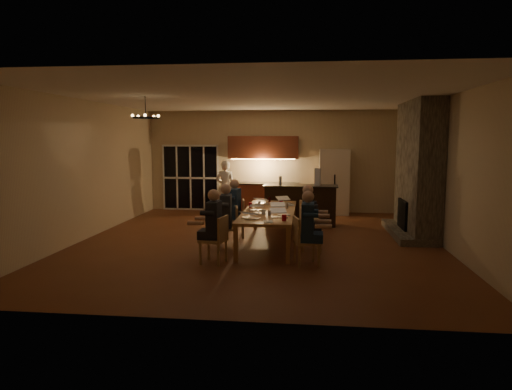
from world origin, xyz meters
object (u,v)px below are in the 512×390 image
object	(u,v)px
laptop_d	(278,206)
redcup_far	(281,200)
chair_left_mid	(227,228)
chair_right_near	(307,241)
standing_person	(226,187)
mug_front	(264,212)
person_left_far	(235,208)
chair_left_near	(213,240)
chair_right_mid	(311,229)
person_right_mid	(308,218)
mug_back	(259,203)
chandelier	(146,118)
laptop_a	(251,213)
can_right	(287,206)
bar_blender	(318,177)
dining_table	(269,227)
redcup_near	(284,218)
plate_far	(290,205)
plate_left	(247,217)
can_silver	(269,213)
laptop_b	(279,212)
bar_bottle	(280,180)
mug_mid	(273,204)
laptop_f	(285,199)
chair_right_far	(311,220)
can_cola	(269,199)
chair_left_far	(235,218)
laptop_c	(256,205)
refrigerator	(334,182)
person_left_near	(214,226)
person_right_near	(308,228)
bar_island	(300,205)
laptop_e	(263,199)
person_left_mid	(226,216)
plate_near	(284,215)

from	to	relation	value
laptop_d	redcup_far	bearing A→B (deg)	80.82
chair_left_mid	chair_right_near	world-z (taller)	same
standing_person	mug_front	bearing A→B (deg)	112.74
person_left_far	mug_front	xyz separation A→B (m)	(0.79, -1.10, 0.11)
chair_left_near	chair_right_mid	bearing A→B (deg)	136.22
person_right_mid	mug_back	world-z (taller)	person_right_mid
chandelier	laptop_a	size ratio (longest dim) A/B	1.81
can_right	bar_blender	distance (m)	2.23
dining_table	redcup_near	distance (m)	1.39
chair_right_near	plate_far	bearing A→B (deg)	-4.94
plate_left	can_silver	bearing A→B (deg)	30.87
laptop_b	redcup_far	world-z (taller)	laptop_b
person_left_far	can_silver	size ratio (longest dim) A/B	11.50
chair_right_mid	bar_blender	distance (m)	2.97
redcup_near	mug_front	bearing A→B (deg)	121.99
bar_bottle	mug_front	bearing A→B (deg)	-93.37
mug_mid	laptop_f	bearing A→B (deg)	63.80
chair_right_far	mug_front	size ratio (longest dim) A/B	8.90
person_left_far	can_cola	bearing A→B (deg)	142.13
chair_left_near	can_right	size ratio (longest dim) A/B	7.42
chair_left_far	chandelier	world-z (taller)	chandelier
chair_right_mid	chair_right_far	distance (m)	1.14
chair_left_far	laptop_c	bearing A→B (deg)	31.75
dining_table	bar_blender	distance (m)	2.77
person_left_far	bar_blender	bearing A→B (deg)	137.45
dining_table	redcup_far	world-z (taller)	redcup_far
chandelier	standing_person	bearing A→B (deg)	78.43
refrigerator	chandelier	distance (m)	6.59
person_left_near	chandelier	distance (m)	2.88
person_right_near	bar_bottle	world-z (taller)	person_right_near
person_left_near	dining_table	bearing A→B (deg)	152.69
mug_back	laptop_f	bearing A→B (deg)	32.00
can_silver	chair_left_mid	bearing A→B (deg)	169.67
bar_island	laptop_e	bearing A→B (deg)	-121.45
laptop_e	can_silver	size ratio (longest dim) A/B	2.67
chair_left_mid	bar_bottle	xyz separation A→B (m)	(0.94, 2.90, 0.76)
chair_right_far	laptop_f	world-z (taller)	laptop_f
person_right_near	can_right	world-z (taller)	person_right_near
chair_right_far	mug_mid	xyz separation A→B (m)	(-0.88, -0.07, 0.36)
refrigerator	chair_left_far	bearing A→B (deg)	-124.26
chair_left_far	mug_back	xyz separation A→B (m)	(0.57, 0.10, 0.36)
chair_right_mid	mug_front	world-z (taller)	chair_right_mid
can_cola	plate_far	size ratio (longest dim) A/B	0.51
can_silver	plate_left	size ratio (longest dim) A/B	0.52
person_left_mid	laptop_d	xyz separation A→B (m)	(1.06, 0.52, 0.17)
plate_far	bar_bottle	bearing A→B (deg)	101.40
plate_left	bar_island	bearing A→B (deg)	73.15
chair_left_near	can_cola	world-z (taller)	chair_left_near
mug_front	plate_near	size ratio (longest dim) A/B	0.38
can_silver	person_left_near	bearing A→B (deg)	-136.91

